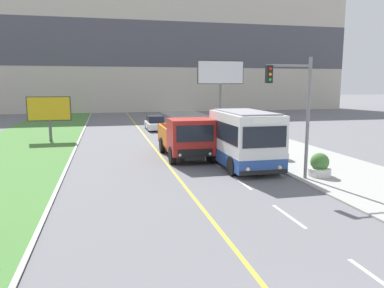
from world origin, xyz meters
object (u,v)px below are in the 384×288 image
car_distant (155,123)px  planter_round_third (255,141)px  planter_round_near (319,166)px  planter_round_second (281,152)px  billboard_small (49,110)px  city_bus (245,140)px  traffic_light_mast (296,103)px  billboard_large (221,75)px  dump_truck (187,139)px

car_distant → planter_round_third: car_distant is taller
planter_round_near → planter_round_second: bearing=89.4°
billboard_small → planter_round_third: 16.61m
planter_round_near → city_bus: bearing=136.5°
car_distant → planter_round_second: car_distant is taller
traffic_light_mast → billboard_small: (-13.11, 16.15, -1.18)m
city_bus → planter_round_second: (2.95, 1.53, -1.06)m
city_bus → billboard_large: bearing=76.2°
billboard_small → billboard_large: bearing=25.0°
planter_round_second → dump_truck: bearing=164.1°
billboard_large → planter_round_near: (-2.26, -23.79, -5.02)m
city_bus → planter_round_second: size_ratio=5.13×
billboard_large → planter_round_second: billboard_large is taller
city_bus → billboard_small: billboard_small is taller
traffic_light_mast → planter_round_near: (1.57, 0.28, -3.14)m
billboard_small → planter_round_near: (14.68, -15.87, -1.95)m
city_bus → traffic_light_mast: 3.94m
city_bus → dump_truck: bearing=129.3°
dump_truck → traffic_light_mast: (3.87, -6.13, 2.42)m
billboard_large → planter_round_third: (-2.14, -15.20, -5.03)m
city_bus → planter_round_near: 4.14m
dump_truck → planter_round_near: (5.44, -5.85, -0.71)m
billboard_small → planter_round_second: (14.73, -11.58, -2.00)m
billboard_large → billboard_small: billboard_large is taller
billboard_large → billboard_small: bearing=-155.0°
planter_round_near → planter_round_third: bearing=89.2°
car_distant → traffic_light_mast: traffic_light_mast is taller
planter_round_near → car_distant: bearing=104.0°
city_bus → car_distant: size_ratio=1.25×
traffic_light_mast → billboard_large: bearing=80.9°
car_distant → planter_round_near: car_distant is taller
car_distant → planter_round_third: bearing=-67.1°
planter_round_third → traffic_light_mast: bearing=-100.8°
billboard_small → planter_round_second: 18.84m
dump_truck → billboard_large: (7.70, 17.93, 4.31)m
planter_round_near → dump_truck: bearing=132.9°
billboard_small → planter_round_third: (14.80, -7.28, -1.97)m
planter_round_third → planter_round_second: bearing=-91.0°
dump_truck → planter_round_second: size_ratio=6.36×
planter_round_near → billboard_small: bearing=132.8°
city_bus → billboard_small: size_ratio=1.48×
planter_round_third → city_bus: bearing=-117.5°
billboard_large → billboard_small: 18.95m
dump_truck → traffic_light_mast: 7.64m
city_bus → billboard_large: size_ratio=0.75×
dump_truck → billboard_small: billboard_small is taller
planter_round_second → traffic_light_mast: bearing=-109.5°
planter_round_near → planter_round_second: 4.29m
planter_round_near → planter_round_second: (0.04, 4.29, -0.04)m
city_bus → billboard_small: 17.64m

